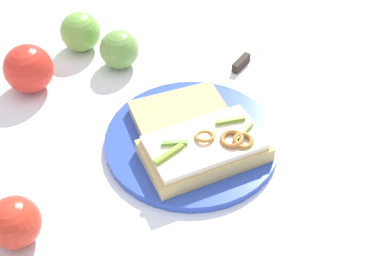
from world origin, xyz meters
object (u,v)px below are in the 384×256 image
sandwich (205,148)px  apple_3 (28,69)px  apple_0 (80,32)px  apple_1 (119,49)px  plate (192,140)px  apple_2 (14,222)px  knife (245,60)px  bread_slice_side (181,115)px

sandwich → apple_3: (0.03, -0.34, 0.01)m
apple_0 → apple_3: (0.13, 0.01, 0.00)m
apple_1 → apple_3: size_ratio=0.84×
plate → apple_1: (-0.09, -0.22, 0.03)m
apple_2 → knife: 0.50m
bread_slice_side → apple_1: size_ratio=2.07×
sandwich → apple_3: size_ratio=2.48×
plate → apple_1: apple_1 is taller
apple_0 → knife: 0.31m
sandwich → apple_2: size_ratio=2.98×
sandwich → apple_0: apple_0 is taller
apple_2 → apple_3: 0.31m
apple_0 → knife: apple_0 is taller
bread_slice_side → knife: (-0.20, -0.00, -0.02)m
sandwich → apple_3: apple_3 is taller
apple_1 → apple_3: (0.14, -0.08, 0.01)m
apple_0 → apple_3: apple_3 is taller
apple_3 → apple_2: bearing=44.0°
sandwich → knife: bearing=-132.2°
apple_0 → apple_2: size_ratio=1.06×
apple_2 → apple_3: apple_3 is taller
apple_3 → sandwich: bearing=94.6°
bread_slice_side → apple_0: 0.28m
bread_slice_side → apple_0: size_ratio=1.95×
apple_0 → apple_2: (0.36, 0.23, -0.00)m
plate → sandwich: (0.02, 0.04, 0.02)m
sandwich → knife: sandwich is taller
apple_1 → apple_2: (0.36, 0.13, -0.00)m
apple_2 → apple_3: (-0.22, -0.22, 0.01)m
bread_slice_side → apple_2: size_ratio=2.08×
sandwich → bread_slice_side: bearing=-89.3°
sandwich → bread_slice_side: sandwich is taller
apple_1 → apple_2: same height
apple_2 → knife: size_ratio=0.60×
apple_2 → plate: bearing=162.4°
plate → sandwich: size_ratio=1.31×
apple_2 → apple_1: bearing=-159.7°
plate → apple_1: bearing=-111.7°
apple_2 → knife: (-0.49, 0.05, -0.03)m
apple_0 → bread_slice_side: bearing=76.8°
apple_3 → apple_0: bearing=-175.7°
plate → apple_1: 0.24m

